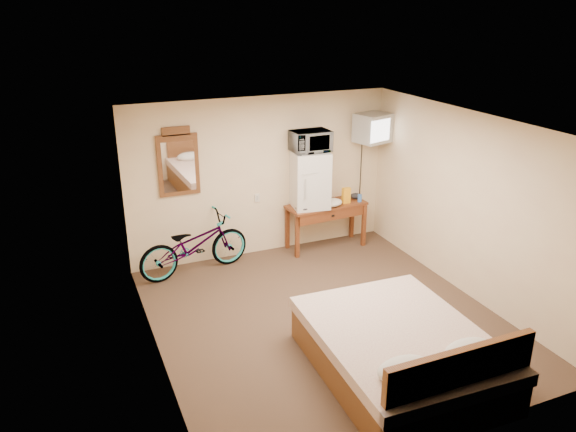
{
  "coord_description": "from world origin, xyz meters",
  "views": [
    {
      "loc": [
        -2.88,
        -5.56,
        3.79
      ],
      "look_at": [
        -0.21,
        0.74,
        1.18
      ],
      "focal_mm": 35.0,
      "sensor_mm": 36.0,
      "label": 1
    }
  ],
  "objects_px": {
    "mini_fridge": "(310,179)",
    "bed": "(402,353)",
    "microwave": "(310,141)",
    "wall_mirror": "(178,163)",
    "bicycle": "(194,245)",
    "crt_television": "(373,128)",
    "desk": "(327,212)",
    "blue_cup": "(360,198)"
  },
  "relations": [
    {
      "from": "blue_cup",
      "to": "wall_mirror",
      "type": "bearing_deg",
      "value": 173.03
    },
    {
      "from": "bicycle",
      "to": "blue_cup",
      "type": "bearing_deg",
      "value": -100.32
    },
    {
      "from": "bicycle",
      "to": "microwave",
      "type": "bearing_deg",
      "value": -97.08
    },
    {
      "from": "bicycle",
      "to": "bed",
      "type": "bearing_deg",
      "value": -166.61
    },
    {
      "from": "microwave",
      "to": "blue_cup",
      "type": "height_order",
      "value": "microwave"
    },
    {
      "from": "microwave",
      "to": "wall_mirror",
      "type": "height_order",
      "value": "wall_mirror"
    },
    {
      "from": "wall_mirror",
      "to": "bed",
      "type": "bearing_deg",
      "value": -67.55
    },
    {
      "from": "microwave",
      "to": "crt_television",
      "type": "relative_size",
      "value": 0.89
    },
    {
      "from": "wall_mirror",
      "to": "bicycle",
      "type": "xyz_separation_m",
      "value": [
        0.08,
        -0.32,
        -1.18
      ]
    },
    {
      "from": "mini_fridge",
      "to": "bed",
      "type": "height_order",
      "value": "mini_fridge"
    },
    {
      "from": "desk",
      "to": "wall_mirror",
      "type": "xyz_separation_m",
      "value": [
        -2.3,
        0.27,
        1.0
      ]
    },
    {
      "from": "blue_cup",
      "to": "wall_mirror",
      "type": "relative_size",
      "value": 0.12
    },
    {
      "from": "desk",
      "to": "wall_mirror",
      "type": "height_order",
      "value": "wall_mirror"
    },
    {
      "from": "wall_mirror",
      "to": "bicycle",
      "type": "bearing_deg",
      "value": -75.77
    },
    {
      "from": "microwave",
      "to": "crt_television",
      "type": "distance_m",
      "value": 1.09
    },
    {
      "from": "mini_fridge",
      "to": "microwave",
      "type": "xyz_separation_m",
      "value": [
        0.0,
        0.0,
        0.61
      ]
    },
    {
      "from": "desk",
      "to": "blue_cup",
      "type": "relative_size",
      "value": 11.03
    },
    {
      "from": "microwave",
      "to": "bed",
      "type": "relative_size",
      "value": 0.26
    },
    {
      "from": "bicycle",
      "to": "bed",
      "type": "xyz_separation_m",
      "value": [
        1.42,
        -3.32,
        -0.16
      ]
    },
    {
      "from": "mini_fridge",
      "to": "blue_cup",
      "type": "distance_m",
      "value": 0.94
    },
    {
      "from": "desk",
      "to": "bed",
      "type": "relative_size",
      "value": 0.59
    },
    {
      "from": "desk",
      "to": "microwave",
      "type": "relative_size",
      "value": 2.27
    },
    {
      "from": "bed",
      "to": "crt_television",
      "type": "bearing_deg",
      "value": 65.03
    },
    {
      "from": "mini_fridge",
      "to": "wall_mirror",
      "type": "relative_size",
      "value": 0.88
    },
    {
      "from": "blue_cup",
      "to": "wall_mirror",
      "type": "xyz_separation_m",
      "value": [
        -2.84,
        0.35,
        0.82
      ]
    },
    {
      "from": "crt_television",
      "to": "desk",
      "type": "bearing_deg",
      "value": -178.58
    },
    {
      "from": "microwave",
      "to": "blue_cup",
      "type": "distance_m",
      "value": 1.31
    },
    {
      "from": "desk",
      "to": "blue_cup",
      "type": "distance_m",
      "value": 0.58
    },
    {
      "from": "desk",
      "to": "wall_mirror",
      "type": "bearing_deg",
      "value": 173.26
    },
    {
      "from": "mini_fridge",
      "to": "crt_television",
      "type": "distance_m",
      "value": 1.31
    },
    {
      "from": "crt_television",
      "to": "wall_mirror",
      "type": "distance_m",
      "value": 3.11
    },
    {
      "from": "microwave",
      "to": "bicycle",
      "type": "distance_m",
      "value": 2.35
    },
    {
      "from": "mini_fridge",
      "to": "bed",
      "type": "xyz_separation_m",
      "value": [
        -0.49,
        -3.41,
        -0.91
      ]
    },
    {
      "from": "crt_television",
      "to": "bicycle",
      "type": "height_order",
      "value": "crt_television"
    },
    {
      "from": "mini_fridge",
      "to": "bicycle",
      "type": "distance_m",
      "value": 2.06
    },
    {
      "from": "blue_cup",
      "to": "crt_television",
      "type": "xyz_separation_m",
      "value": [
        0.24,
        0.1,
        1.12
      ]
    },
    {
      "from": "desk",
      "to": "crt_television",
      "type": "bearing_deg",
      "value": 1.42
    },
    {
      "from": "desk",
      "to": "crt_television",
      "type": "height_order",
      "value": "crt_television"
    },
    {
      "from": "crt_television",
      "to": "bicycle",
      "type": "xyz_separation_m",
      "value": [
        -3.0,
        -0.07,
        -1.48
      ]
    },
    {
      "from": "blue_cup",
      "to": "bed",
      "type": "xyz_separation_m",
      "value": [
        -1.34,
        -3.29,
        -0.52
      ]
    },
    {
      "from": "desk",
      "to": "microwave",
      "type": "xyz_separation_m",
      "value": [
        -0.3,
        0.04,
        1.18
      ]
    },
    {
      "from": "wall_mirror",
      "to": "bicycle",
      "type": "height_order",
      "value": "wall_mirror"
    }
  ]
}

